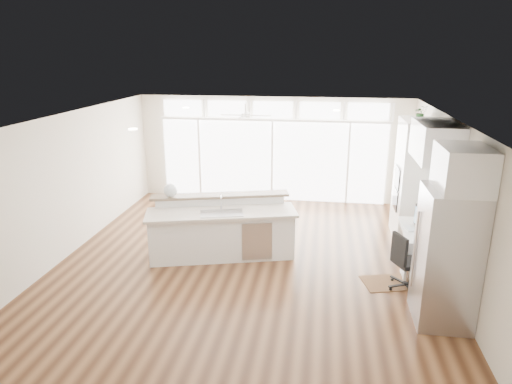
# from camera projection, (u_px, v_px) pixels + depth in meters

# --- Properties ---
(floor) EXTENTS (7.00, 8.00, 0.02)m
(floor) POSITION_uv_depth(u_px,v_px,m) (247.00, 265.00, 8.49)
(floor) COLOR #412514
(floor) RESTS_ON ground
(ceiling) EXTENTS (7.00, 8.00, 0.02)m
(ceiling) POSITION_uv_depth(u_px,v_px,m) (246.00, 119.00, 7.69)
(ceiling) COLOR white
(ceiling) RESTS_ON wall_back
(wall_back) EXTENTS (7.00, 0.04, 2.70)m
(wall_back) POSITION_uv_depth(u_px,v_px,m) (273.00, 149.00, 11.86)
(wall_back) COLOR beige
(wall_back) RESTS_ON floor
(wall_front) EXTENTS (7.00, 0.04, 2.70)m
(wall_front) POSITION_uv_depth(u_px,v_px,m) (176.00, 322.00, 4.31)
(wall_front) COLOR beige
(wall_front) RESTS_ON floor
(wall_left) EXTENTS (0.04, 8.00, 2.70)m
(wall_left) POSITION_uv_depth(u_px,v_px,m) (64.00, 187.00, 8.58)
(wall_left) COLOR beige
(wall_left) RESTS_ON floor
(wall_right) EXTENTS (0.04, 8.00, 2.70)m
(wall_right) POSITION_uv_depth(u_px,v_px,m) (454.00, 205.00, 7.59)
(wall_right) COLOR beige
(wall_right) RESTS_ON floor
(glass_wall) EXTENTS (5.80, 0.06, 2.08)m
(glass_wall) POSITION_uv_depth(u_px,v_px,m) (272.00, 161.00, 11.90)
(glass_wall) COLOR white
(glass_wall) RESTS_ON wall_back
(transom_row) EXTENTS (5.90, 0.06, 0.40)m
(transom_row) POSITION_uv_depth(u_px,v_px,m) (273.00, 110.00, 11.50)
(transom_row) COLOR white
(transom_row) RESTS_ON wall_back
(desk_window) EXTENTS (0.04, 0.85, 0.85)m
(desk_window) POSITION_uv_depth(u_px,v_px,m) (448.00, 188.00, 7.82)
(desk_window) COLOR silver
(desk_window) RESTS_ON wall_right
(ceiling_fan) EXTENTS (1.16, 1.16, 0.32)m
(ceiling_fan) POSITION_uv_depth(u_px,v_px,m) (246.00, 111.00, 10.47)
(ceiling_fan) COLOR white
(ceiling_fan) RESTS_ON ceiling
(recessed_lights) EXTENTS (3.40, 3.00, 0.02)m
(recessed_lights) POSITION_uv_depth(u_px,v_px,m) (248.00, 119.00, 7.88)
(recessed_lights) COLOR silver
(recessed_lights) RESTS_ON ceiling
(oven_cabinet) EXTENTS (0.64, 1.20, 2.50)m
(oven_cabinet) POSITION_uv_depth(u_px,v_px,m) (413.00, 181.00, 9.36)
(oven_cabinet) COLOR white
(oven_cabinet) RESTS_ON floor
(desk_nook) EXTENTS (0.72, 1.30, 0.76)m
(desk_nook) POSITION_uv_depth(u_px,v_px,m) (421.00, 249.00, 8.21)
(desk_nook) COLOR white
(desk_nook) RESTS_ON floor
(upper_cabinets) EXTENTS (0.64, 1.30, 0.64)m
(upper_cabinets) POSITION_uv_depth(u_px,v_px,m) (436.00, 142.00, 7.62)
(upper_cabinets) COLOR white
(upper_cabinets) RESTS_ON wall_right
(refrigerator) EXTENTS (0.76, 0.90, 2.00)m
(refrigerator) POSITION_uv_depth(u_px,v_px,m) (447.00, 257.00, 6.47)
(refrigerator) COLOR #B3B3B7
(refrigerator) RESTS_ON floor
(fridge_cabinet) EXTENTS (0.64, 0.90, 0.60)m
(fridge_cabinet) POSITION_uv_depth(u_px,v_px,m) (463.00, 169.00, 6.08)
(fridge_cabinet) COLOR white
(fridge_cabinet) RESTS_ON wall_right
(framed_photos) EXTENTS (0.06, 0.22, 0.80)m
(framed_photos) POSITION_uv_depth(u_px,v_px,m) (439.00, 186.00, 8.45)
(framed_photos) COLOR black
(framed_photos) RESTS_ON wall_right
(kitchen_island) EXTENTS (2.99, 1.76, 1.12)m
(kitchen_island) POSITION_uv_depth(u_px,v_px,m) (222.00, 229.00, 8.66)
(kitchen_island) COLOR white
(kitchen_island) RESTS_ON floor
(rug) EXTENTS (0.95, 0.79, 0.01)m
(rug) POSITION_uv_depth(u_px,v_px,m) (388.00, 283.00, 7.80)
(rug) COLOR #3C2313
(rug) RESTS_ON floor
(office_chair) EXTENTS (0.65, 0.63, 0.97)m
(office_chair) POSITION_uv_depth(u_px,v_px,m) (409.00, 262.00, 7.49)
(office_chair) COLOR black
(office_chair) RESTS_ON floor
(fishbowl) EXTENTS (0.33, 0.33, 0.26)m
(fishbowl) POSITION_uv_depth(u_px,v_px,m) (171.00, 190.00, 8.73)
(fishbowl) COLOR white
(fishbowl) RESTS_ON kitchen_island
(monitor) EXTENTS (0.13, 0.52, 0.42)m
(monitor) POSITION_uv_depth(u_px,v_px,m) (420.00, 218.00, 8.05)
(monitor) COLOR black
(monitor) RESTS_ON desk_nook
(keyboard) EXTENTS (0.15, 0.32, 0.02)m
(keyboard) POSITION_uv_depth(u_px,v_px,m) (409.00, 229.00, 8.13)
(keyboard) COLOR white
(keyboard) RESTS_ON desk_nook
(potted_plant) EXTENTS (0.28, 0.30, 0.22)m
(potted_plant) POSITION_uv_depth(u_px,v_px,m) (421.00, 114.00, 8.96)
(potted_plant) COLOR #2A632A
(potted_plant) RESTS_ON oven_cabinet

